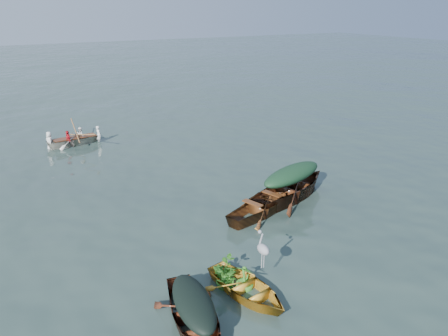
% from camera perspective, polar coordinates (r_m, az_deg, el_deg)
% --- Properties ---
extents(ground, '(140.00, 140.00, 0.00)m').
position_cam_1_polar(ground, '(14.22, 2.31, -5.32)').
color(ground, '#2E403A').
rests_on(ground, ground).
extents(yellow_dinghy, '(1.76, 3.01, 0.74)m').
position_cam_1_polar(yellow_dinghy, '(10.35, 2.96, -16.30)').
color(yellow_dinghy, gold).
rests_on(yellow_dinghy, ground).
extents(dark_covered_boat, '(1.91, 3.77, 0.89)m').
position_cam_1_polar(dark_covered_boat, '(9.54, -3.91, -20.03)').
color(dark_covered_boat, '#512A13').
rests_on(dark_covered_boat, ground).
extents(green_tarp_boat, '(5.38, 3.08, 1.25)m').
position_cam_1_polar(green_tarp_boat, '(15.06, 8.70, -4.01)').
color(green_tarp_boat, '#492A11').
rests_on(green_tarp_boat, ground).
extents(open_wooden_boat, '(4.17, 2.37, 0.90)m').
position_cam_1_polar(open_wooden_boat, '(13.91, 4.99, -6.01)').
color(open_wooden_boat, brown).
rests_on(open_wooden_boat, ground).
extents(rowed_boat, '(3.60, 1.41, 0.79)m').
position_cam_1_polar(rowed_boat, '(21.75, -18.81, 2.87)').
color(rowed_boat, beige).
rests_on(rowed_boat, ground).
extents(dark_tarp_cover, '(1.05, 2.07, 0.40)m').
position_cam_1_polar(dark_tarp_cover, '(9.14, -4.01, -16.95)').
color(dark_tarp_cover, black).
rests_on(dark_tarp_cover, dark_covered_boat).
extents(green_tarp_cover, '(2.96, 1.70, 0.52)m').
position_cam_1_polar(green_tarp_cover, '(14.72, 8.88, -0.88)').
color(green_tarp_cover, '#16361C').
rests_on(green_tarp_cover, green_tarp_boat).
extents(thwart_benches, '(2.12, 1.30, 0.04)m').
position_cam_1_polar(thwart_benches, '(13.70, 5.05, -4.24)').
color(thwart_benches, '#4F2912').
rests_on(thwart_benches, open_wooden_boat).
extents(heron, '(0.35, 0.45, 0.92)m').
position_cam_1_polar(heron, '(10.23, 5.12, -11.21)').
color(heron, '#989BA1').
rests_on(heron, yellow_dinghy).
extents(dinghy_weeds, '(0.87, 1.02, 0.60)m').
position_cam_1_polar(dinghy_weeds, '(10.31, 0.99, -11.90)').
color(dinghy_weeds, '#36701D').
rests_on(dinghy_weeds, yellow_dinghy).
extents(rowers, '(2.54, 1.19, 0.76)m').
position_cam_1_polar(rowers, '(21.54, -19.05, 4.84)').
color(rowers, silver).
rests_on(rowers, rowed_boat).
extents(oars, '(0.86, 2.65, 0.06)m').
position_cam_1_polar(oars, '(21.63, -18.94, 3.95)').
color(oars, brown).
rests_on(oars, rowed_boat).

